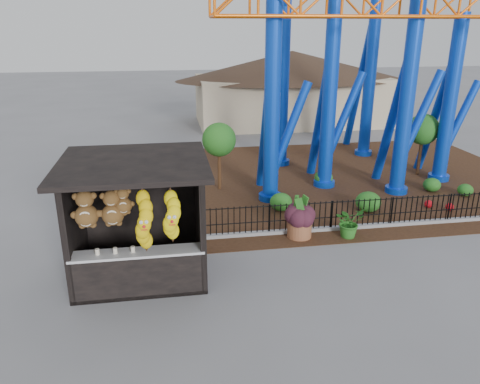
{
  "coord_description": "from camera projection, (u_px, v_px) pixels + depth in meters",
  "views": [
    {
      "loc": [
        -2.2,
        -9.89,
        6.13
      ],
      "look_at": [
        -0.36,
        1.5,
        2.0
      ],
      "focal_mm": 35.0,
      "sensor_mm": 36.0,
      "label": 1
    }
  ],
  "objects": [
    {
      "name": "landscaping",
      "position": [
        360.0,
        194.0,
        17.1
      ],
      "size": [
        7.93,
        4.21,
        0.7
      ],
      "color": "#225F1C",
      "rests_on": "mulch_bed"
    },
    {
      "name": "picket_fence",
      "position": [
        395.0,
        212.0,
        14.94
      ],
      "size": [
        12.2,
        0.06,
        1.0
      ],
      "primitive_type": null,
      "color": "black",
      "rests_on": "ground"
    },
    {
      "name": "prize_booth",
      "position": [
        137.0,
        224.0,
        11.44
      ],
      "size": [
        3.5,
        3.4,
        3.12
      ],
      "color": "black",
      "rests_on": "ground"
    },
    {
      "name": "ground",
      "position": [
        264.0,
        287.0,
        11.59
      ],
      "size": [
        120.0,
        120.0,
        0.0
      ],
      "primitive_type": "plane",
      "color": "slate",
      "rests_on": "ground"
    },
    {
      "name": "planter_foliage",
      "position": [
        300.0,
        209.0,
        14.04
      ],
      "size": [
        0.7,
        0.7,
        0.64
      ],
      "primitive_type": "ellipsoid",
      "color": "#341520",
      "rests_on": "terracotta_planter"
    },
    {
      "name": "mulch_bed",
      "position": [
        318.0,
        180.0,
        19.62
      ],
      "size": [
        18.0,
        12.0,
        0.02
      ],
      "primitive_type": "cube",
      "color": "#331E11",
      "rests_on": "ground"
    },
    {
      "name": "potted_plant",
      "position": [
        349.0,
        222.0,
        14.2
      ],
      "size": [
        1.1,
        1.03,
        0.98
      ],
      "primitive_type": "imported",
      "rotation": [
        0.0,
        0.0,
        0.37
      ],
      "color": "#2A5F1B",
      "rests_on": "ground"
    },
    {
      "name": "pavilion",
      "position": [
        292.0,
        76.0,
        30.05
      ],
      "size": [
        15.0,
        15.0,
        4.8
      ],
      "color": "#BFAD8C",
      "rests_on": "ground"
    },
    {
      "name": "roller_coaster",
      "position": [
        353.0,
        16.0,
        17.84
      ],
      "size": [
        11.0,
        6.37,
        10.82
      ],
      "color": "#0B3CC4",
      "rests_on": "ground"
    },
    {
      "name": "curb",
      "position": [
        367.0,
        226.0,
        14.96
      ],
      "size": [
        18.0,
        0.18,
        0.12
      ],
      "primitive_type": "cube",
      "color": "gray",
      "rests_on": "ground"
    },
    {
      "name": "terracotta_planter",
      "position": [
        299.0,
        228.0,
        14.25
      ],
      "size": [
        0.89,
        0.89,
        0.6
      ],
      "primitive_type": "cylinder",
      "rotation": [
        0.0,
        0.0,
        0.23
      ],
      "color": "brown",
      "rests_on": "ground"
    }
  ]
}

